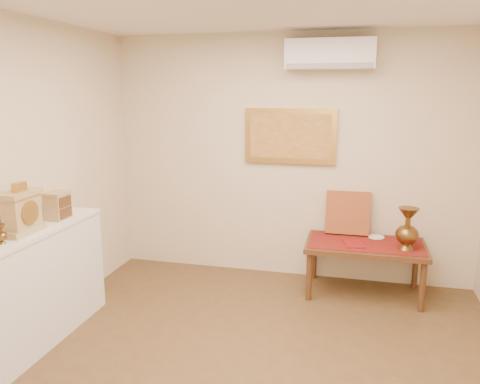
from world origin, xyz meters
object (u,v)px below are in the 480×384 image
(brass_urn_tall, at_px, (408,224))
(display_ledge, at_px, (16,299))
(low_table, at_px, (365,249))
(mantel_clock, at_px, (22,212))
(wooden_chest, at_px, (58,205))

(brass_urn_tall, distance_m, display_ledge, 3.55)
(brass_urn_tall, relative_size, low_table, 0.42)
(display_ledge, xyz_separation_m, low_table, (2.67, 1.88, -0.01))
(brass_urn_tall, distance_m, low_table, 0.51)
(brass_urn_tall, xyz_separation_m, mantel_clock, (-3.05, -1.62, 0.34))
(mantel_clock, height_order, low_table, mantel_clock)
(wooden_chest, bearing_deg, display_ledge, -91.47)
(display_ledge, xyz_separation_m, mantel_clock, (0.01, 0.15, 0.66))
(wooden_chest, bearing_deg, mantel_clock, -90.87)
(brass_urn_tall, xyz_separation_m, display_ledge, (-3.06, -1.78, -0.32))
(brass_urn_tall, distance_m, wooden_chest, 3.28)
(low_table, bearing_deg, brass_urn_tall, -14.83)
(brass_urn_tall, relative_size, display_ledge, 0.25)
(brass_urn_tall, bearing_deg, wooden_chest, -158.79)
(display_ledge, bearing_deg, brass_urn_tall, 30.17)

